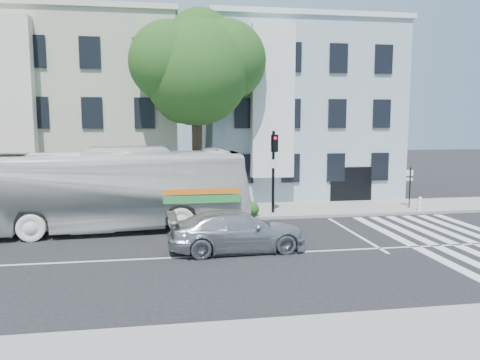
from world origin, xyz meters
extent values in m
plane|color=black|center=(0.00, 0.00, 0.00)|extent=(120.00, 120.00, 0.00)
cube|color=gray|center=(0.00, 8.00, 0.07)|extent=(80.00, 4.00, 0.15)
cube|color=#AEAE92|center=(-7.00, 15.00, 5.50)|extent=(12.00, 10.00, 11.00)
cube|color=#98ADB5|center=(7.00, 15.00, 5.50)|extent=(12.00, 10.00, 11.00)
cylinder|color=#2D2116|center=(0.00, 8.50, 2.60)|extent=(0.56, 0.56, 5.20)
sphere|color=#144016|center=(0.00, 8.50, 7.50)|extent=(5.60, 5.60, 5.60)
sphere|color=#144016|center=(1.60, 8.90, 8.20)|extent=(4.40, 4.40, 4.40)
sphere|color=#144016|center=(-1.40, 8.20, 8.00)|extent=(4.20, 4.20, 4.20)
sphere|color=#144016|center=(0.30, 9.70, 9.20)|extent=(3.80, 3.80, 3.80)
sphere|color=#144016|center=(-0.60, 9.10, 6.50)|extent=(3.40, 3.40, 3.40)
imported|color=silver|center=(-4.73, 4.90, 1.89)|extent=(4.16, 13.74, 3.77)
imported|color=#B1B3B9|center=(0.96, 0.60, 0.77)|extent=(2.40, 5.40, 1.54)
cylinder|color=black|center=(3.86, 7.02, 2.23)|extent=(0.15, 0.15, 4.45)
cube|color=black|center=(3.86, 6.77, 3.82)|extent=(0.35, 0.31, 0.90)
sphere|color=red|center=(3.86, 6.64, 4.08)|extent=(0.17, 0.17, 0.17)
cylinder|color=white|center=(3.86, 6.87, 2.76)|extent=(0.45, 0.17, 0.47)
cylinder|color=silver|center=(11.83, 6.30, 0.46)|extent=(0.25, 0.25, 0.61)
sphere|color=silver|center=(11.83, 6.30, 0.79)|extent=(0.23, 0.23, 0.23)
cylinder|color=silver|center=(11.83, 6.30, 0.54)|extent=(0.43, 0.21, 0.14)
cylinder|color=black|center=(11.72, 7.23, 1.28)|extent=(0.06, 0.06, 2.26)
cube|color=white|center=(11.72, 7.33, 2.09)|extent=(0.41, 0.09, 0.32)
cube|color=white|center=(11.72, 7.33, 1.73)|extent=(0.41, 0.09, 0.16)
camera|label=1|loc=(-1.72, -16.70, 4.92)|focal=35.00mm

